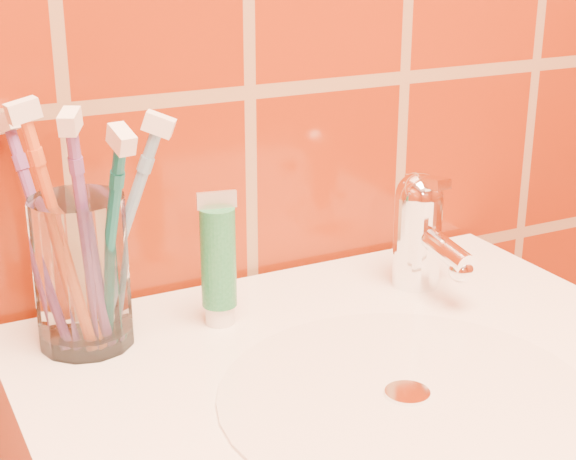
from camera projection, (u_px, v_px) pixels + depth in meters
glass_tumbler at (82, 272)px, 0.76m from camera, size 0.10×0.10×0.13m
toothpaste_tube at (218, 263)px, 0.80m from camera, size 0.04×0.03×0.13m
faucet at (421, 227)px, 0.88m from camera, size 0.05×0.11×0.12m
toothbrush_0 at (86, 237)px, 0.73m from camera, size 0.08×0.11×0.23m
toothbrush_1 at (109, 244)px, 0.73m from camera, size 0.06×0.17×0.23m
toothbrush_2 at (123, 232)px, 0.76m from camera, size 0.15×0.14×0.22m
toothbrush_3 at (43, 233)px, 0.76m from camera, size 0.11×0.17×0.22m
toothbrush_4 at (60, 233)px, 0.72m from camera, size 0.08×0.07×0.23m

